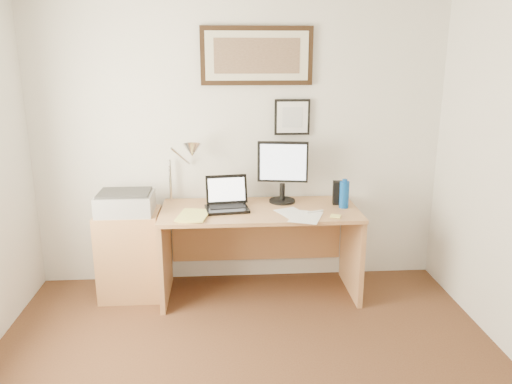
{
  "coord_description": "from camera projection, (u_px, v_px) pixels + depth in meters",
  "views": [
    {
      "loc": [
        -0.14,
        -2.22,
        1.96
      ],
      "look_at": [
        0.11,
        1.43,
        0.95
      ],
      "focal_mm": 35.0,
      "sensor_mm": 36.0,
      "label": 1
    }
  ],
  "objects": [
    {
      "name": "side_cabinet",
      "position": [
        130.0,
        254.0,
        4.13
      ],
      "size": [
        0.5,
        0.4,
        0.73
      ],
      "primitive_type": "cube",
      "color": "#AA7547",
      "rests_on": "floor"
    },
    {
      "name": "book",
      "position": [
        179.0,
        215.0,
        3.85
      ],
      "size": [
        0.27,
        0.34,
        0.02
      ],
      "primitive_type": "imported",
      "rotation": [
        0.0,
        0.0,
        -0.18
      ],
      "color": "#E5E36C",
      "rests_on": "desk"
    },
    {
      "name": "sticky_pad",
      "position": [
        336.0,
        216.0,
        3.85
      ],
      "size": [
        0.1,
        0.1,
        0.01
      ],
      "primitive_type": "cube",
      "rotation": [
        0.0,
        0.0,
        -0.37
      ],
      "color": "#F9F376",
      "rests_on": "desk"
    },
    {
      "name": "paper_sheet_b",
      "position": [
        306.0,
        217.0,
        3.84
      ],
      "size": [
        0.32,
        0.37,
        0.0
      ],
      "primitive_type": "cube",
      "rotation": [
        0.0,
        0.0,
        -0.36
      ],
      "color": "white",
      "rests_on": "desk"
    },
    {
      "name": "desk_lamp",
      "position": [
        190.0,
        153.0,
        4.07
      ],
      "size": [
        0.29,
        0.27,
        0.53
      ],
      "color": "silver",
      "rests_on": "desk"
    },
    {
      "name": "printer",
      "position": [
        125.0,
        203.0,
        3.98
      ],
      "size": [
        0.44,
        0.34,
        0.18
      ],
      "color": "#9F9FA2",
      "rests_on": "side_cabinet"
    },
    {
      "name": "wall_back",
      "position": [
        239.0,
        141.0,
        4.26
      ],
      "size": [
        3.5,
        0.02,
        2.5
      ],
      "primitive_type": "cube",
      "color": "silver",
      "rests_on": "ground"
    },
    {
      "name": "laptop",
      "position": [
        227.0,
        202.0,
        4.04
      ],
      "size": [
        0.37,
        0.33,
        0.26
      ],
      "color": "black",
      "rests_on": "desk"
    },
    {
      "name": "water_bottle",
      "position": [
        344.0,
        195.0,
        4.06
      ],
      "size": [
        0.08,
        0.08,
        0.22
      ],
      "primitive_type": "cylinder",
      "color": "#0B4599",
      "rests_on": "desk"
    },
    {
      "name": "desk",
      "position": [
        259.0,
        233.0,
        4.19
      ],
      "size": [
        1.6,
        0.7,
        0.75
      ],
      "color": "#AA7547",
      "rests_on": "floor"
    },
    {
      "name": "paper_sheet_a",
      "position": [
        292.0,
        213.0,
        3.94
      ],
      "size": [
        0.28,
        0.32,
        0.0
      ],
      "primitive_type": "cube",
      "rotation": [
        0.0,
        0.0,
        0.4
      ],
      "color": "white",
      "rests_on": "desk"
    },
    {
      "name": "bottle_cap",
      "position": [
        345.0,
        180.0,
        4.03
      ],
      "size": [
        0.04,
        0.04,
        0.02
      ],
      "primitive_type": "cylinder",
      "color": "#0B4599",
      "rests_on": "water_bottle"
    },
    {
      "name": "marker_pen",
      "position": [
        315.0,
        212.0,
        3.95
      ],
      "size": [
        0.14,
        0.06,
        0.02
      ],
      "primitive_type": "cylinder",
      "rotation": [
        0.0,
        1.57,
        0.35
      ],
      "color": "silver",
      "rests_on": "desk"
    },
    {
      "name": "picture_large",
      "position": [
        257.0,
        56.0,
        4.05
      ],
      "size": [
        0.92,
        0.04,
        0.47
      ],
      "color": "black",
      "rests_on": "wall_back"
    },
    {
      "name": "speaker",
      "position": [
        338.0,
        193.0,
        4.16
      ],
      "size": [
        0.1,
        0.09,
        0.2
      ],
      "primitive_type": "cube",
      "rotation": [
        0.0,
        0.0,
        -0.13
      ],
      "color": "black",
      "rests_on": "desk"
    },
    {
      "name": "picture_small",
      "position": [
        292.0,
        117.0,
        4.21
      ],
      "size": [
        0.3,
        0.03,
        0.3
      ],
      "color": "black",
      "rests_on": "wall_back"
    },
    {
      "name": "lcd_monitor",
      "position": [
        283.0,
        169.0,
        4.16
      ],
      "size": [
        0.42,
        0.22,
        0.52
      ],
      "color": "black",
      "rests_on": "desk"
    }
  ]
}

